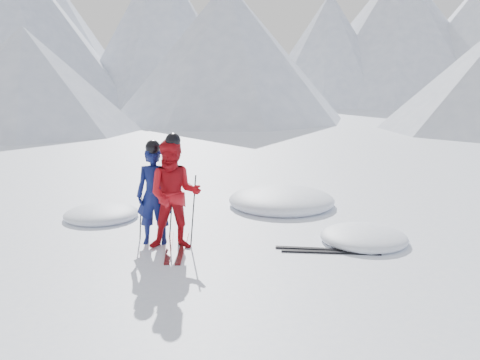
{
  "coord_description": "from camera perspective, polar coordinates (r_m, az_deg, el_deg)",
  "views": [
    {
      "loc": [
        -0.86,
        -8.68,
        3.02
      ],
      "look_at": [
        -1.46,
        0.5,
        1.1
      ],
      "focal_mm": 38.0,
      "sensor_mm": 36.0,
      "label": 1
    }
  ],
  "objects": [
    {
      "name": "pole_blue_right",
      "position": [
        9.49,
        -7.7,
        -3.13
      ],
      "size": [
        0.12,
        0.07,
        1.19
      ],
      "primitive_type": "cylinder",
      "rotation": [
        -0.04,
        0.08,
        0.0
      ],
      "color": "black",
      "rests_on": "ground"
    },
    {
      "name": "skier_blue",
      "position": [
        9.23,
        -9.58,
        -1.71
      ],
      "size": [
        0.67,
        0.46,
        1.78
      ],
      "primitive_type": "imported",
      "rotation": [
        0.0,
        0.0,
        0.05
      ],
      "color": "#0D154E",
      "rests_on": "ground"
    },
    {
      "name": "ski_loose_b",
      "position": [
        8.96,
        10.16,
        -7.99
      ],
      "size": [
        1.7,
        0.14,
        0.03
      ],
      "primitive_type": "cube",
      "rotation": [
        0.0,
        0.0,
        1.54
      ],
      "color": "black",
      "rests_on": "ground"
    },
    {
      "name": "pole_red_left",
      "position": [
        9.26,
        -8.85,
        -3.21
      ],
      "size": [
        0.13,
        0.1,
        1.29
      ],
      "primitive_type": "cylinder",
      "rotation": [
        0.06,
        0.08,
        0.0
      ],
      "color": "black",
      "rests_on": "ground"
    },
    {
      "name": "mountain_range",
      "position": [
        44.63,
        12.73,
        16.27
      ],
      "size": [
        106.15,
        62.94,
        15.53
      ],
      "color": "#B2BCD1",
      "rests_on": "ground"
    },
    {
      "name": "skier_red",
      "position": [
        8.89,
        -7.37,
        -1.66
      ],
      "size": [
        1.02,
        0.84,
        1.94
      ],
      "primitive_type": "imported",
      "rotation": [
        0.0,
        0.0,
        0.12
      ],
      "color": "#AC0D16",
      "rests_on": "ground"
    },
    {
      "name": "ski_worn_right",
      "position": [
        9.13,
        -6.47,
        -7.5
      ],
      "size": [
        0.23,
        1.7,
        0.03
      ],
      "primitive_type": "cube",
      "rotation": [
        0.0,
        0.0,
        0.08
      ],
      "color": "black",
      "rests_on": "ground"
    },
    {
      "name": "ski_worn_left",
      "position": [
        9.18,
        -7.96,
        -7.44
      ],
      "size": [
        0.35,
        1.69,
        0.03
      ],
      "primitive_type": "cube",
      "rotation": [
        0.0,
        0.0,
        0.15
      ],
      "color": "black",
      "rests_on": "ground"
    },
    {
      "name": "ski_loose_a",
      "position": [
        9.09,
        9.42,
        -7.68
      ],
      "size": [
        1.7,
        0.2,
        0.03
      ],
      "primitive_type": "cube",
      "rotation": [
        0.0,
        0.0,
        1.5
      ],
      "color": "black",
      "rests_on": "ground"
    },
    {
      "name": "pole_blue_left",
      "position": [
        9.52,
        -11.07,
        -3.2
      ],
      "size": [
        0.12,
        0.08,
        1.19
      ],
      "primitive_type": "cylinder",
      "rotation": [
        0.05,
        0.08,
        0.0
      ],
      "color": "black",
      "rests_on": "ground"
    },
    {
      "name": "ground",
      "position": [
        9.23,
        8.98,
        -7.46
      ],
      "size": [
        160.0,
        160.0,
        0.0
      ],
      "primitive_type": "plane",
      "color": "white",
      "rests_on": "ground"
    },
    {
      "name": "snow_lumps",
      "position": [
        11.35,
        2.69,
        -3.66
      ],
      "size": [
        6.94,
        4.6,
        0.55
      ],
      "color": "white",
      "rests_on": "ground"
    },
    {
      "name": "pole_red_right",
      "position": [
        9.06,
        -5.27,
        -3.46
      ],
      "size": [
        0.13,
        0.09,
        1.29
      ],
      "primitive_type": "cylinder",
      "rotation": [
        -0.05,
        0.08,
        0.0
      ],
      "color": "black",
      "rests_on": "ground"
    }
  ]
}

